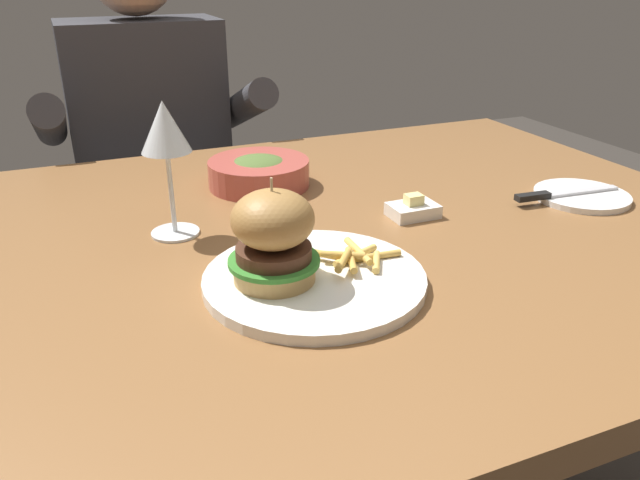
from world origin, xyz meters
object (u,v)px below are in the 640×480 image
bread_plate (582,196)px  table_knife (558,194)px  main_plate (314,279)px  wine_glass (165,134)px  soup_bowl (259,172)px  burger_sandwich (273,237)px  diner_person (157,192)px  butter_dish (413,209)px

bread_plate → table_knife: 0.05m
main_plate → wine_glass: (-0.13, 0.22, 0.14)m
bread_plate → soup_bowl: soup_bowl is taller
burger_sandwich → diner_person: (-0.01, 0.91, -0.25)m
butter_dish → burger_sandwich: bearing=-153.0°
burger_sandwich → butter_dish: (0.27, 0.14, -0.06)m
table_knife → soup_bowl: soup_bowl is taller
burger_sandwich → diner_person: 0.94m
main_plate → butter_dish: butter_dish is taller
butter_dish → soup_bowl: soup_bowl is taller
burger_sandwich → wine_glass: bearing=110.0°
wine_glass → table_knife: (0.60, -0.11, -0.13)m
burger_sandwich → table_knife: (0.52, 0.10, -0.06)m
diner_person → burger_sandwich: bearing=-89.4°
diner_person → main_plate: bearing=-86.4°
burger_sandwich → butter_dish: burger_sandwich is taller
butter_dish → table_knife: bearing=-8.4°
main_plate → burger_sandwich: (-0.05, 0.01, 0.06)m
wine_glass → butter_dish: (0.35, -0.08, -0.14)m
bread_plate → soup_bowl: (-0.48, 0.27, 0.02)m
table_knife → soup_bowl: bearing=148.0°
main_plate → burger_sandwich: 0.08m
butter_dish → soup_bowl: bearing=127.4°
bread_plate → diner_person: bearing=125.7°
burger_sandwich → soup_bowl: (0.10, 0.37, -0.04)m
bread_plate → butter_dish: (-0.30, 0.04, 0.01)m
bread_plate → butter_dish: size_ratio=2.08×
burger_sandwich → wine_glass: (-0.08, 0.22, 0.08)m
table_knife → bread_plate: bearing=-4.5°
butter_dish → soup_bowl: size_ratio=0.42×
bread_plate → table_knife: (-0.05, 0.00, 0.01)m
soup_bowl → main_plate: bearing=-97.5°
wine_glass → diner_person: size_ratio=0.16×
table_knife → diner_person: 0.99m
butter_dish → diner_person: size_ratio=0.06×
main_plate → wine_glass: size_ratio=1.41×
diner_person → wine_glass: bearing=-95.7°
table_knife → burger_sandwich: bearing=-168.9°
soup_bowl → burger_sandwich: bearing=-105.0°
main_plate → bread_plate: bearing=11.3°
main_plate → diner_person: size_ratio=0.23×
wine_glass → bread_plate: wine_glass is taller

